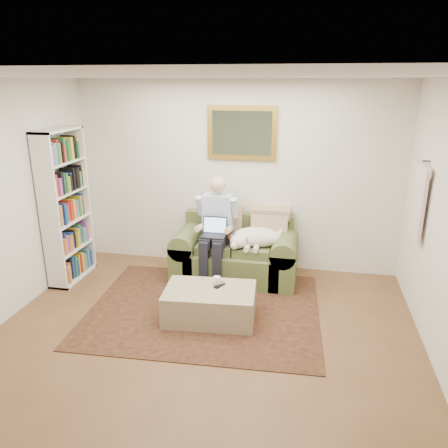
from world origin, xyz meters
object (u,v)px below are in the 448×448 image
(sofa, at_px, (235,257))
(ottoman, at_px, (210,304))
(sleeping_dog, at_px, (257,237))
(bookshelf, at_px, (65,207))
(laptop, at_px, (214,231))
(coffee_mug, at_px, (217,281))
(seated_man, at_px, (215,231))

(sofa, distance_m, ottoman, 1.16)
(sleeping_dog, xyz_separation_m, bookshelf, (-2.47, -0.37, 0.37))
(laptop, relative_size, coffee_mug, 3.19)
(seated_man, distance_m, sleeping_dog, 0.55)
(seated_man, bearing_deg, sofa, 31.45)
(bookshelf, bearing_deg, laptop, 6.96)
(coffee_mug, relative_size, bookshelf, 0.05)
(sofa, distance_m, coffee_mug, 1.04)
(ottoman, relative_size, bookshelf, 0.50)
(seated_man, relative_size, laptop, 4.33)
(laptop, distance_m, sleeping_dog, 0.56)
(seated_man, distance_m, laptop, 0.07)
(ottoman, relative_size, coffee_mug, 10.00)
(sleeping_dog, bearing_deg, coffee_mug, -109.04)
(seated_man, bearing_deg, laptop, -90.00)
(sofa, relative_size, laptop, 5.15)
(sleeping_dog, xyz_separation_m, ottoman, (-0.38, -1.07, -0.45))
(seated_man, height_order, coffee_mug, seated_man)
(laptop, height_order, ottoman, laptop)
(ottoman, distance_m, bookshelf, 2.35)
(ottoman, bearing_deg, sleeping_dog, 70.36)
(seated_man, height_order, bookshelf, bookshelf)
(sofa, height_order, ottoman, sofa)
(seated_man, height_order, laptop, seated_man)
(laptop, relative_size, bookshelf, 0.16)
(sleeping_dog, bearing_deg, ottoman, -109.64)
(seated_man, relative_size, sleeping_dog, 2.04)
(sleeping_dog, distance_m, bookshelf, 2.53)
(bookshelf, bearing_deg, sofa, 11.68)
(laptop, xyz_separation_m, coffee_mug, (0.21, -0.82, -0.31))
(coffee_mug, bearing_deg, seated_man, 103.61)
(ottoman, bearing_deg, laptop, 99.56)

